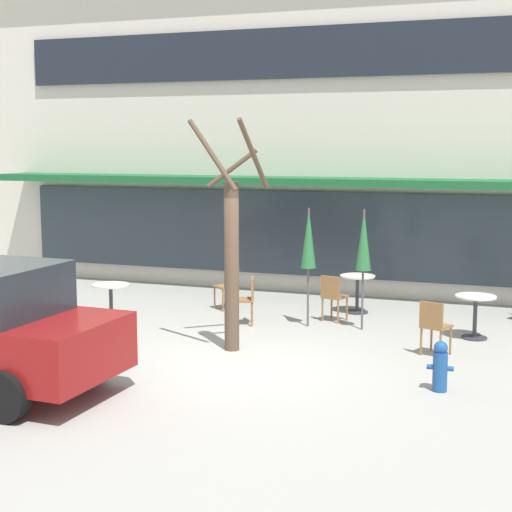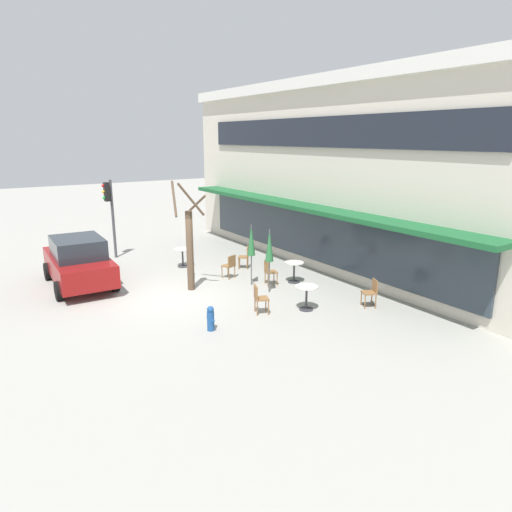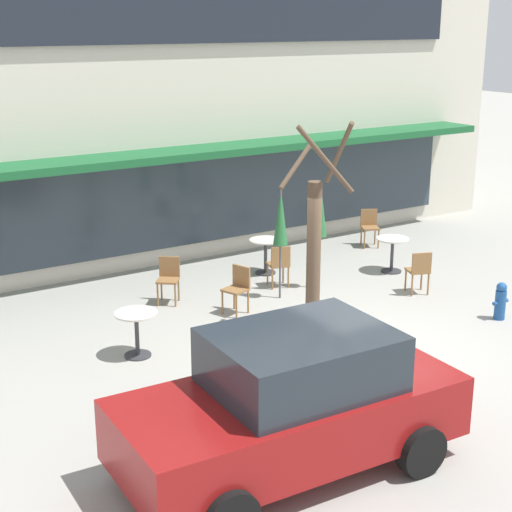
{
  "view_description": "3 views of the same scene",
  "coord_description": "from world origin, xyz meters",
  "px_view_note": "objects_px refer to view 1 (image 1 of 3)",
  "views": [
    {
      "loc": [
        4.31,
        -10.93,
        3.37
      ],
      "look_at": [
        -0.51,
        2.59,
        1.3
      ],
      "focal_mm": 55.0,
      "sensor_mm": 36.0,
      "label": 1
    },
    {
      "loc": [
        13.58,
        -5.67,
        5.15
      ],
      "look_at": [
        -0.14,
        3.36,
        0.86
      ],
      "focal_mm": 32.0,
      "sensor_mm": 36.0,
      "label": 2
    },
    {
      "loc": [
        -7.76,
        -9.26,
        5.27
      ],
      "look_at": [
        -0.14,
        2.73,
        0.97
      ],
      "focal_mm": 55.0,
      "sensor_mm": 36.0,
      "label": 3
    }
  ],
  "objects_px": {
    "cafe_chair_1": "(229,283)",
    "cafe_chair_4": "(333,294)",
    "cafe_table_streetside": "(357,287)",
    "patio_umbrella_green_folded": "(364,241)",
    "cafe_chair_2": "(247,297)",
    "street_tree": "(232,253)",
    "fire_hydrant": "(440,366)",
    "cafe_chair_3": "(434,324)",
    "patio_umbrella_cream_folded": "(309,239)",
    "cafe_table_by_tree": "(111,297)",
    "cafe_table_near_wall": "(475,309)"
  },
  "relations": [
    {
      "from": "cafe_table_near_wall",
      "to": "cafe_table_by_tree",
      "type": "distance_m",
      "value": 6.61
    },
    {
      "from": "cafe_chair_3",
      "to": "cafe_table_streetside",
      "type": "bearing_deg",
      "value": 123.73
    },
    {
      "from": "cafe_table_near_wall",
      "to": "cafe_chair_1",
      "type": "distance_m",
      "value": 5.01
    },
    {
      "from": "patio_umbrella_green_folded",
      "to": "cafe_chair_2",
      "type": "xyz_separation_m",
      "value": [
        -2.12,
        -0.32,
        -1.1
      ]
    },
    {
      "from": "cafe_table_streetside",
      "to": "patio_umbrella_green_folded",
      "type": "relative_size",
      "value": 0.35
    },
    {
      "from": "cafe_chair_3",
      "to": "patio_umbrella_cream_folded",
      "type": "bearing_deg",
      "value": 152.04
    },
    {
      "from": "cafe_table_by_tree",
      "to": "cafe_chair_1",
      "type": "xyz_separation_m",
      "value": [
        1.58,
        2.03,
        0.01
      ]
    },
    {
      "from": "cafe_chair_2",
      "to": "cafe_chair_1",
      "type": "bearing_deg",
      "value": 124.71
    },
    {
      "from": "patio_umbrella_green_folded",
      "to": "cafe_chair_4",
      "type": "relative_size",
      "value": 2.47
    },
    {
      "from": "cafe_table_streetside",
      "to": "cafe_table_by_tree",
      "type": "relative_size",
      "value": 1.0
    },
    {
      "from": "cafe_chair_1",
      "to": "cafe_chair_4",
      "type": "bearing_deg",
      "value": -10.48
    },
    {
      "from": "cafe_chair_2",
      "to": "fire_hydrant",
      "type": "relative_size",
      "value": 1.26
    },
    {
      "from": "cafe_table_streetside",
      "to": "cafe_table_by_tree",
      "type": "xyz_separation_m",
      "value": [
        -4.13,
        -2.52,
        0.0
      ]
    },
    {
      "from": "patio_umbrella_cream_folded",
      "to": "cafe_chair_3",
      "type": "bearing_deg",
      "value": -27.96
    },
    {
      "from": "patio_umbrella_cream_folded",
      "to": "cafe_chair_4",
      "type": "xyz_separation_m",
      "value": [
        0.34,
        0.54,
        -1.1
      ]
    },
    {
      "from": "patio_umbrella_green_folded",
      "to": "cafe_chair_2",
      "type": "bearing_deg",
      "value": -171.39
    },
    {
      "from": "street_tree",
      "to": "fire_hydrant",
      "type": "relative_size",
      "value": 5.33
    },
    {
      "from": "cafe_chair_4",
      "to": "cafe_chair_2",
      "type": "bearing_deg",
      "value": -151.78
    },
    {
      "from": "cafe_table_by_tree",
      "to": "cafe_chair_2",
      "type": "xyz_separation_m",
      "value": [
        2.41,
        0.82,
        0.01
      ]
    },
    {
      "from": "cafe_chair_3",
      "to": "street_tree",
      "type": "bearing_deg",
      "value": -166.74
    },
    {
      "from": "cafe_table_near_wall",
      "to": "cafe_table_by_tree",
      "type": "bearing_deg",
      "value": -169.99
    },
    {
      "from": "cafe_table_streetside",
      "to": "patio_umbrella_green_folded",
      "type": "xyz_separation_m",
      "value": [
        0.39,
        -1.38,
        1.11
      ]
    },
    {
      "from": "cafe_table_near_wall",
      "to": "cafe_chair_3",
      "type": "distance_m",
      "value": 1.48
    },
    {
      "from": "patio_umbrella_green_folded",
      "to": "cafe_chair_2",
      "type": "relative_size",
      "value": 2.47
    },
    {
      "from": "cafe_table_by_tree",
      "to": "street_tree",
      "type": "height_order",
      "value": "street_tree"
    },
    {
      "from": "cafe_table_streetside",
      "to": "street_tree",
      "type": "height_order",
      "value": "street_tree"
    },
    {
      "from": "cafe_table_streetside",
      "to": "patio_umbrella_cream_folded",
      "type": "height_order",
      "value": "patio_umbrella_cream_folded"
    },
    {
      "from": "cafe_table_near_wall",
      "to": "cafe_chair_3",
      "type": "height_order",
      "value": "cafe_chair_3"
    },
    {
      "from": "cafe_chair_1",
      "to": "street_tree",
      "type": "relative_size",
      "value": 0.24
    },
    {
      "from": "cafe_table_streetside",
      "to": "fire_hydrant",
      "type": "relative_size",
      "value": 1.08
    },
    {
      "from": "cafe_table_streetside",
      "to": "cafe_chair_4",
      "type": "distance_m",
      "value": 0.96
    },
    {
      "from": "cafe_table_near_wall",
      "to": "cafe_chair_2",
      "type": "relative_size",
      "value": 0.85
    },
    {
      "from": "patio_umbrella_green_folded",
      "to": "cafe_chair_4",
      "type": "xyz_separation_m",
      "value": [
        -0.66,
        0.46,
        -1.1
      ]
    },
    {
      "from": "cafe_table_near_wall",
      "to": "cafe_chair_4",
      "type": "xyz_separation_m",
      "value": [
        -2.65,
        0.45,
        0.01
      ]
    },
    {
      "from": "cafe_chair_4",
      "to": "street_tree",
      "type": "height_order",
      "value": "street_tree"
    },
    {
      "from": "cafe_table_by_tree",
      "to": "street_tree",
      "type": "bearing_deg",
      "value": -19.16
    },
    {
      "from": "cafe_chair_4",
      "to": "fire_hydrant",
      "type": "xyz_separation_m",
      "value": [
        2.42,
        -3.64,
        -0.17
      ]
    },
    {
      "from": "cafe_chair_3",
      "to": "cafe_chair_4",
      "type": "relative_size",
      "value": 1.0
    },
    {
      "from": "cafe_chair_3",
      "to": "fire_hydrant",
      "type": "xyz_separation_m",
      "value": [
        0.3,
        -1.8,
        -0.17
      ]
    },
    {
      "from": "patio_umbrella_cream_folded",
      "to": "street_tree",
      "type": "distance_m",
      "value": 2.16
    },
    {
      "from": "fire_hydrant",
      "to": "street_tree",
      "type": "bearing_deg",
      "value": 163.04
    },
    {
      "from": "cafe_table_streetside",
      "to": "cafe_chair_2",
      "type": "distance_m",
      "value": 2.42
    },
    {
      "from": "cafe_chair_1",
      "to": "cafe_chair_2",
      "type": "bearing_deg",
      "value": -55.29
    },
    {
      "from": "cafe_chair_1",
      "to": "cafe_chair_4",
      "type": "relative_size",
      "value": 1.0
    },
    {
      "from": "cafe_table_near_wall",
      "to": "cafe_chair_1",
      "type": "relative_size",
      "value": 0.85
    },
    {
      "from": "cafe_table_near_wall",
      "to": "cafe_table_by_tree",
      "type": "height_order",
      "value": "same"
    },
    {
      "from": "patio_umbrella_cream_folded",
      "to": "cafe_chair_4",
      "type": "distance_m",
      "value": 1.27
    },
    {
      "from": "patio_umbrella_cream_folded",
      "to": "cafe_chair_2",
      "type": "xyz_separation_m",
      "value": [
        -1.11,
        -0.24,
        -1.1
      ]
    },
    {
      "from": "cafe_chair_2",
      "to": "street_tree",
      "type": "distance_m",
      "value": 2.14
    },
    {
      "from": "cafe_chair_4",
      "to": "street_tree",
      "type": "relative_size",
      "value": 0.24
    }
  ]
}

